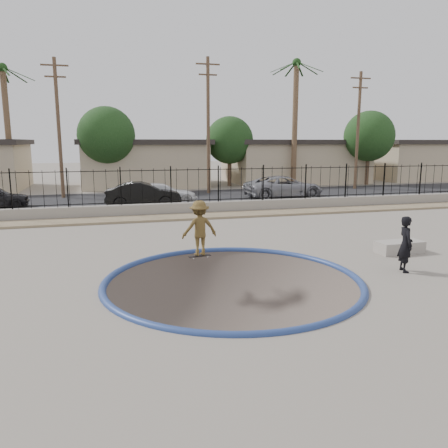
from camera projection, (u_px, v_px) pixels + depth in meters
name	position (u px, v px, depth m)	size (l,w,h in m)	color
ground	(168.00, 229.00, 24.36)	(120.00, 120.00, 2.20)	slate
bowl_pit	(233.00, 281.00, 11.82)	(6.84, 6.84, 1.80)	#4D423B
coping_ring	(233.00, 281.00, 11.82)	(7.04, 7.04, 0.20)	navy
rock_strip	(175.00, 217.00, 21.49)	(42.00, 1.60, 0.11)	tan
retaining_wall	(171.00, 209.00, 22.48)	(42.00, 0.45, 0.60)	gray
fence	(171.00, 186.00, 22.26)	(40.00, 0.04, 1.80)	black
street	(157.00, 198.00, 28.89)	(90.00, 8.00, 0.04)	black
house_center	(143.00, 162.00, 37.54)	(10.60, 8.60, 3.90)	tan
house_east	(294.00, 161.00, 41.13)	(12.60, 8.60, 3.90)	tan
house_east_far	(420.00, 159.00, 44.72)	(11.60, 8.60, 3.90)	tan
palm_mid	(5.00, 100.00, 31.73)	(2.30, 2.30, 9.30)	brown
palm_right	(296.00, 97.00, 35.36)	(2.30, 2.30, 10.30)	brown
utility_pole_left	(59.00, 126.00, 28.38)	(1.70, 0.24, 9.00)	#473323
utility_pole_mid	(208.00, 124.00, 30.90)	(1.70, 0.24, 9.50)	#473323
utility_pole_right	(358.00, 129.00, 34.02)	(1.70, 0.24, 9.00)	#473323
street_tree_left	(106.00, 135.00, 33.04)	(4.32, 4.32, 6.36)	#473323
street_tree_mid	(230.00, 140.00, 36.62)	(3.96, 3.96, 5.83)	#473323
street_tree_right	(369.00, 136.00, 37.74)	(4.32, 4.32, 6.36)	#473323
skater	(200.00, 231.00, 14.03)	(1.14, 0.66, 1.77)	brown
skateboard	(200.00, 256.00, 14.18)	(0.76, 0.31, 0.06)	black
videographer	(406.00, 244.00, 12.55)	(0.59, 0.39, 1.63)	black
concrete_ledge	(399.00, 247.00, 14.79)	(1.60, 0.70, 0.40)	gray
car_b	(143.00, 194.00, 25.05)	(1.49, 4.26, 1.40)	black
car_c	(161.00, 194.00, 25.98)	(1.75, 4.31, 1.25)	white
car_d	(284.00, 187.00, 28.96)	(2.43, 5.27, 1.46)	gray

